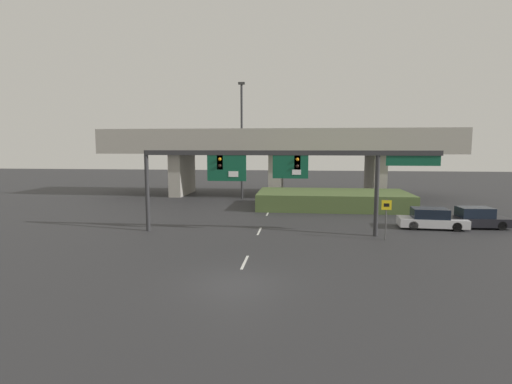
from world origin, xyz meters
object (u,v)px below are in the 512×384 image
at_px(highway_light_pole_near, 242,138).
at_px(parked_sedan_mid_right, 476,218).
at_px(parked_sedan_near_right, 431,219).
at_px(speed_limit_sign, 386,214).
at_px(signal_gantry, 279,165).

relative_size(highway_light_pole_near, parked_sedan_mid_right, 2.89).
relative_size(parked_sedan_near_right, parked_sedan_mid_right, 1.07).
relative_size(highway_light_pole_near, parked_sedan_near_right, 2.71).
bearing_deg(speed_limit_sign, parked_sedan_near_right, 45.01).
distance_m(signal_gantry, speed_limit_sign, 7.41).
bearing_deg(signal_gantry, parked_sedan_near_right, 15.37).
height_order(signal_gantry, highway_light_pole_near, highway_light_pole_near).
height_order(speed_limit_sign, parked_sedan_near_right, speed_limit_sign).
xyz_separation_m(signal_gantry, parked_sedan_mid_right, (13.97, 3.49, -3.89)).
height_order(highway_light_pole_near, parked_sedan_mid_right, highway_light_pole_near).
xyz_separation_m(parked_sedan_near_right, parked_sedan_mid_right, (3.26, 0.55, 0.02)).
height_order(signal_gantry, parked_sedan_mid_right, signal_gantry).
bearing_deg(signal_gantry, speed_limit_sign, -8.71).
bearing_deg(parked_sedan_near_right, highway_light_pole_near, 141.10).
xyz_separation_m(signal_gantry, speed_limit_sign, (6.74, -1.03, -2.91)).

